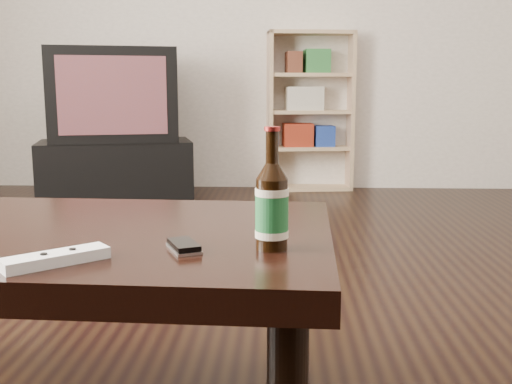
{
  "coord_description": "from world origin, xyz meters",
  "views": [
    {
      "loc": [
        0.12,
        -1.6,
        0.76
      ],
      "look_at": [
        0.08,
        -0.49,
        0.57
      ],
      "focal_mm": 42.0,
      "sensor_mm": 36.0,
      "label": 1
    }
  ],
  "objects_px": {
    "bookshelf": "(308,108)",
    "remote": "(56,258)",
    "tv": "(113,95)",
    "beer_bottle": "(272,207)",
    "tv_stand": "(116,170)",
    "phone": "(184,246)",
    "coffee_table": "(50,256)"
  },
  "relations": [
    {
      "from": "bookshelf",
      "to": "remote",
      "type": "relative_size",
      "value": 6.81
    },
    {
      "from": "tv",
      "to": "beer_bottle",
      "type": "xyz_separation_m",
      "value": [
        1.12,
        -2.93,
        -0.17
      ]
    },
    {
      "from": "tv_stand",
      "to": "phone",
      "type": "distance_m",
      "value": 3.11
    },
    {
      "from": "tv",
      "to": "coffee_table",
      "type": "height_order",
      "value": "tv"
    },
    {
      "from": "coffee_table",
      "to": "phone",
      "type": "xyz_separation_m",
      "value": [
        0.32,
        -0.16,
        0.07
      ]
    },
    {
      "from": "bookshelf",
      "to": "beer_bottle",
      "type": "xyz_separation_m",
      "value": [
        -0.22,
        -3.45,
        -0.07
      ]
    },
    {
      "from": "bookshelf",
      "to": "beer_bottle",
      "type": "relative_size",
      "value": 5.04
    },
    {
      "from": "tv_stand",
      "to": "tv",
      "type": "distance_m",
      "value": 0.51
    },
    {
      "from": "beer_bottle",
      "to": "phone",
      "type": "relative_size",
      "value": 2.27
    },
    {
      "from": "tv_stand",
      "to": "tv",
      "type": "bearing_deg",
      "value": -90.0
    },
    {
      "from": "tv_stand",
      "to": "remote",
      "type": "relative_size",
      "value": 5.9
    },
    {
      "from": "tv_stand",
      "to": "beer_bottle",
      "type": "xyz_separation_m",
      "value": [
        1.12,
        -2.94,
        0.34
      ]
    },
    {
      "from": "bookshelf",
      "to": "beer_bottle",
      "type": "distance_m",
      "value": 3.46
    },
    {
      "from": "tv_stand",
      "to": "phone",
      "type": "height_order",
      "value": "phone"
    },
    {
      "from": "bookshelf",
      "to": "phone",
      "type": "height_order",
      "value": "bookshelf"
    },
    {
      "from": "tv_stand",
      "to": "tv",
      "type": "xyz_separation_m",
      "value": [
        0.0,
        -0.0,
        0.51
      ]
    },
    {
      "from": "coffee_table",
      "to": "bookshelf",
      "type": "bearing_deg",
      "value": 77.9
    },
    {
      "from": "phone",
      "to": "remote",
      "type": "bearing_deg",
      "value": -178.96
    },
    {
      "from": "remote",
      "to": "tv",
      "type": "bearing_deg",
      "value": 152.97
    },
    {
      "from": "beer_bottle",
      "to": "coffee_table",
      "type": "bearing_deg",
      "value": 163.66
    },
    {
      "from": "coffee_table",
      "to": "phone",
      "type": "height_order",
      "value": "phone"
    },
    {
      "from": "tv",
      "to": "coffee_table",
      "type": "relative_size",
      "value": 0.74
    },
    {
      "from": "phone",
      "to": "beer_bottle",
      "type": "bearing_deg",
      "value": -19.01
    },
    {
      "from": "tv",
      "to": "remote",
      "type": "distance_m",
      "value": 3.15
    },
    {
      "from": "tv_stand",
      "to": "phone",
      "type": "relative_size",
      "value": 9.9
    },
    {
      "from": "tv",
      "to": "tv_stand",
      "type": "bearing_deg",
      "value": 90.0
    },
    {
      "from": "tv",
      "to": "beer_bottle",
      "type": "distance_m",
      "value": 3.14
    },
    {
      "from": "tv_stand",
      "to": "coffee_table",
      "type": "bearing_deg",
      "value": -92.34
    },
    {
      "from": "beer_bottle",
      "to": "bookshelf",
      "type": "bearing_deg",
      "value": 86.36
    },
    {
      "from": "coffee_table",
      "to": "beer_bottle",
      "type": "bearing_deg",
      "value": -16.34
    },
    {
      "from": "beer_bottle",
      "to": "remote",
      "type": "relative_size",
      "value": 1.35
    },
    {
      "from": "tv_stand",
      "to": "bookshelf",
      "type": "distance_m",
      "value": 1.49
    }
  ]
}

